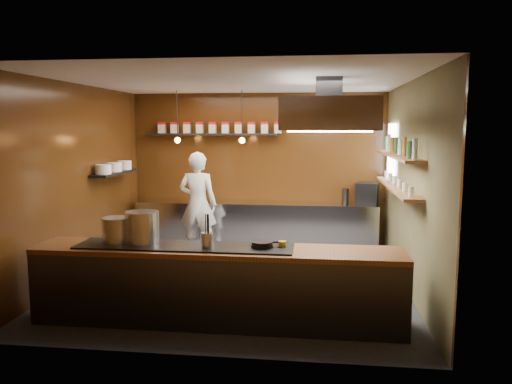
% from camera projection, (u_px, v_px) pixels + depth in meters
% --- Properties ---
extents(floor, '(5.00, 5.00, 0.00)m').
position_uv_depth(floor, '(239.00, 282.00, 7.60)').
color(floor, black).
rests_on(floor, ground).
extents(back_wall, '(5.00, 0.00, 5.00)m').
position_uv_depth(back_wall, '(258.00, 170.00, 9.86)').
color(back_wall, '#371C0A').
rests_on(back_wall, ground).
extents(left_wall, '(0.00, 5.00, 5.00)m').
position_uv_depth(left_wall, '(79.00, 182.00, 7.71)').
color(left_wall, '#371C0A').
rests_on(left_wall, ground).
extents(right_wall, '(0.00, 5.00, 5.00)m').
position_uv_depth(right_wall, '(411.00, 186.00, 7.10)').
color(right_wall, brown).
rests_on(right_wall, ground).
extents(ceiling, '(5.00, 5.00, 0.00)m').
position_uv_depth(ceiling, '(238.00, 81.00, 7.21)').
color(ceiling, silver).
rests_on(ceiling, back_wall).
extents(window_pane, '(0.00, 1.00, 1.00)m').
position_uv_depth(window_pane, '(392.00, 152.00, 8.73)').
color(window_pane, white).
rests_on(window_pane, right_wall).
extents(prep_counter, '(4.60, 0.65, 0.90)m').
position_uv_depth(prep_counter, '(256.00, 225.00, 9.68)').
color(prep_counter, silver).
rests_on(prep_counter, floor).
extents(pass_counter, '(4.40, 0.72, 0.94)m').
position_uv_depth(pass_counter, '(217.00, 285.00, 5.96)').
color(pass_counter, '#38383D').
rests_on(pass_counter, floor).
extents(tin_shelf, '(2.60, 0.26, 0.04)m').
position_uv_depth(tin_shelf, '(212.00, 134.00, 9.75)').
color(tin_shelf, black).
rests_on(tin_shelf, back_wall).
extents(plate_shelf, '(0.30, 1.40, 0.04)m').
position_uv_depth(plate_shelf, '(115.00, 173.00, 8.67)').
color(plate_shelf, black).
rests_on(plate_shelf, left_wall).
extents(bottle_shelf_upper, '(0.26, 2.80, 0.04)m').
position_uv_depth(bottle_shelf_upper, '(398.00, 156.00, 7.36)').
color(bottle_shelf_upper, '#8E5E38').
rests_on(bottle_shelf_upper, right_wall).
extents(bottle_shelf_lower, '(0.26, 2.80, 0.04)m').
position_uv_depth(bottle_shelf_lower, '(397.00, 187.00, 7.42)').
color(bottle_shelf_lower, '#8E5E38').
rests_on(bottle_shelf_lower, right_wall).
extents(extractor_hood, '(1.20, 2.00, 0.72)m').
position_uv_depth(extractor_hood, '(328.00, 115.00, 6.72)').
color(extractor_hood, '#38383D').
rests_on(extractor_hood, ceiling).
extents(pendant_left, '(0.10, 0.10, 0.95)m').
position_uv_depth(pendant_left, '(178.00, 137.00, 9.16)').
color(pendant_left, black).
rests_on(pendant_left, ceiling).
extents(pendant_right, '(0.10, 0.10, 0.95)m').
position_uv_depth(pendant_right, '(242.00, 138.00, 9.02)').
color(pendant_right, black).
rests_on(pendant_right, ceiling).
extents(storage_tins, '(2.43, 0.13, 0.22)m').
position_uv_depth(storage_tins, '(219.00, 128.00, 9.71)').
color(storage_tins, beige).
rests_on(storage_tins, tin_shelf).
extents(plate_stacks, '(0.26, 1.16, 0.16)m').
position_uv_depth(plate_stacks, '(114.00, 167.00, 8.65)').
color(plate_stacks, white).
rests_on(plate_stacks, plate_shelf).
extents(bottles, '(0.06, 2.66, 0.24)m').
position_uv_depth(bottles, '(398.00, 146.00, 7.34)').
color(bottles, silver).
rests_on(bottles, bottle_shelf_upper).
extents(wine_glasses, '(0.07, 2.37, 0.13)m').
position_uv_depth(wine_glasses, '(397.00, 182.00, 7.41)').
color(wine_glasses, silver).
rests_on(wine_glasses, bottle_shelf_lower).
extents(stockpot_large, '(0.41, 0.41, 0.39)m').
position_uv_depth(stockpot_large, '(142.00, 228.00, 6.02)').
color(stockpot_large, '#B2B4B9').
rests_on(stockpot_large, pass_counter).
extents(stockpot_small, '(0.35, 0.35, 0.31)m').
position_uv_depth(stockpot_small, '(116.00, 230.00, 6.05)').
color(stockpot_small, '#B0B2B7').
rests_on(stockpot_small, pass_counter).
extents(utensil_crock, '(0.17, 0.17, 0.18)m').
position_uv_depth(utensil_crock, '(207.00, 240.00, 5.84)').
color(utensil_crock, silver).
rests_on(utensil_crock, pass_counter).
extents(frying_pan, '(0.41, 0.26, 0.07)m').
position_uv_depth(frying_pan, '(263.00, 244.00, 5.86)').
color(frying_pan, black).
rests_on(frying_pan, pass_counter).
extents(butter_jar, '(0.12, 0.12, 0.08)m').
position_uv_depth(butter_jar, '(282.00, 245.00, 5.89)').
color(butter_jar, gold).
rests_on(butter_jar, pass_counter).
extents(espresso_machine, '(0.48, 0.46, 0.40)m').
position_uv_depth(espresso_machine, '(367.00, 193.00, 9.38)').
color(espresso_machine, black).
rests_on(espresso_machine, prep_counter).
extents(chef, '(0.72, 0.50, 1.90)m').
position_uv_depth(chef, '(198.00, 204.00, 9.01)').
color(chef, white).
rests_on(chef, floor).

